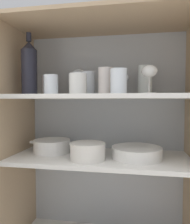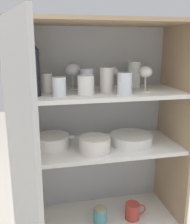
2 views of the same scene
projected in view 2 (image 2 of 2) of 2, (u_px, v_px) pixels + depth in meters
cupboard_back_panel at (93, 139)px, 1.64m from camera, size 0.90×0.02×1.35m
cupboard_side_left at (18, 159)px, 1.37m from camera, size 0.02×0.41×1.35m
cupboard_side_right at (172, 145)px, 1.55m from camera, size 0.02×0.41×1.35m
cupboard_top_panel at (100, 22)px, 1.29m from camera, size 0.90×0.41×0.02m
shelf_board_lower at (99, 219)px, 1.57m from camera, size 0.86×0.37×0.02m
shelf_board_middle at (100, 147)px, 1.45m from camera, size 0.86×0.37×0.02m
shelf_board_upper at (100, 93)px, 1.37m from camera, size 0.86×0.37×0.02m
cupboard_door at (25, 204)px, 0.98m from camera, size 0.14×0.44×1.35m
tumbler_glass_0 at (125, 84)px, 1.28m from camera, size 0.07×0.07×0.11m
tumbler_glass_1 at (87, 80)px, 1.37m from camera, size 0.07×0.07×0.12m
tumbler_glass_2 at (86, 85)px, 1.27m from camera, size 0.08×0.08×0.09m
tumbler_glass_3 at (134, 75)px, 1.47m from camera, size 0.07×0.07×0.15m
tumbler_glass_4 at (46, 83)px, 1.32m from camera, size 0.06×0.06×0.10m
tumbler_glass_5 at (107, 80)px, 1.34m from camera, size 0.07×0.07×0.13m
tumbler_glass_6 at (59, 87)px, 1.24m from camera, size 0.07×0.07×0.09m
wine_glass_0 at (113, 73)px, 1.49m from camera, size 0.07×0.07×0.12m
wine_glass_1 at (146, 73)px, 1.35m from camera, size 0.07×0.07×0.13m
wine_glass_2 at (73, 70)px, 1.41m from camera, size 0.09×0.09×0.14m
wine_bottle at (32, 68)px, 1.22m from camera, size 0.08×0.08×0.30m
plate_stack_white at (131, 139)px, 1.47m from camera, size 0.24×0.24×0.05m
mixing_bowl_large at (95, 144)px, 1.35m from camera, size 0.16×0.16×0.08m
casserole_dish at (51, 141)px, 1.42m from camera, size 0.25×0.19×0.07m
coffee_mug_primary at (133, 211)px, 1.54m from camera, size 0.13×0.08×0.10m
storage_jar at (100, 215)px, 1.50m from camera, size 0.08×0.08×0.10m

